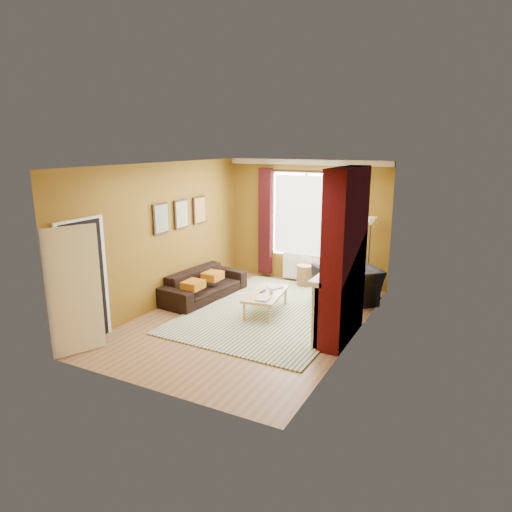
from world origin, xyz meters
name	(u,v)px	position (x,y,z in m)	size (l,w,h in m)	color
ground	(250,320)	(0.00, 0.00, 0.00)	(5.50, 5.50, 0.00)	brown
room_walls	(289,247)	(0.64, 0.28, 1.38)	(3.82, 5.54, 2.83)	brown
striped_rug	(272,311)	(0.20, 0.54, 0.01)	(2.89, 3.97, 0.02)	#374899
sofa	(204,284)	(-1.42, 0.64, 0.30)	(2.03, 0.79, 0.59)	black
armchair	(347,286)	(1.32, 1.66, 0.38)	(1.16, 1.01, 0.75)	black
coffee_table	(266,295)	(0.10, 0.46, 0.36)	(0.78, 1.28, 0.40)	#D8B47D
wicker_stool	(305,275)	(0.14, 2.40, 0.24)	(0.48, 0.48, 0.48)	olive
floor_lamp	(370,234)	(1.55, 2.40, 1.32)	(0.32, 0.32, 1.67)	black
book_a	(258,298)	(0.12, 0.08, 0.41)	(0.22, 0.30, 0.03)	#999999
book_b	(272,286)	(0.03, 0.87, 0.41)	(0.22, 0.30, 0.02)	#999999
mug	(271,291)	(0.22, 0.45, 0.45)	(0.10, 0.10, 0.09)	#999999
tv_remote	(263,291)	(0.03, 0.48, 0.41)	(0.06, 0.17, 0.02)	#262629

